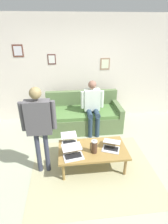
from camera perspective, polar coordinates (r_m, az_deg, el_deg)
ground_plane at (r=3.54m, az=0.63°, el=-17.34°), size 7.68×7.68×0.00m
area_rug at (r=3.51m, az=2.88°, el=-17.78°), size 2.24×1.88×0.01m
back_wall at (r=4.88m, az=-2.57°, el=13.23°), size 7.04×0.11×2.70m
couch at (r=4.62m, az=-0.29°, el=-1.32°), size 1.87×0.88×0.88m
coffee_table at (r=3.34m, az=2.74°, el=-12.16°), size 1.23×0.70×0.40m
laptop_left at (r=3.15m, az=-3.57°, el=-12.96°), size 0.39×0.40×0.13m
laptop_center at (r=3.34m, az=8.65°, el=-10.76°), size 0.40×0.40×0.14m
laptop_right at (r=3.47m, az=-4.67°, el=-8.97°), size 0.32×0.36×0.13m
french_press at (r=3.17m, az=3.25°, el=-10.91°), size 0.13×0.11×0.27m
person_standing at (r=2.98m, az=-14.19°, el=-2.93°), size 0.57×0.19×1.60m
person_seated at (r=4.26m, az=2.69°, el=2.48°), size 0.55×0.51×1.28m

